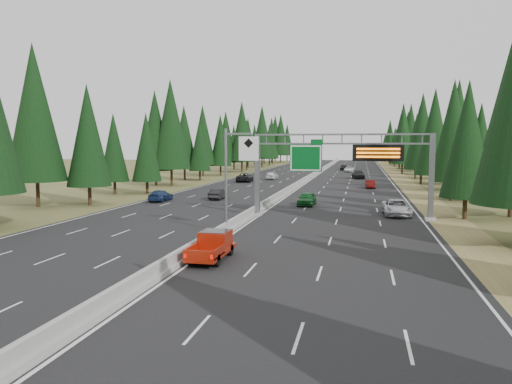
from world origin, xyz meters
TOP-DOWN VIEW (x-y plane):
  - road at (0.00, 80.00)m, footprint 32.00×260.00m
  - shoulder_right at (17.80, 80.00)m, footprint 3.60×260.00m
  - shoulder_left at (-17.80, 80.00)m, footprint 3.60×260.00m
  - median_barrier at (0.00, 80.00)m, footprint 0.70×260.00m
  - sign_gantry at (8.92, 34.88)m, footprint 16.75×0.98m
  - hov_sign_pole at (0.58, 24.97)m, footprint 2.80×0.50m
  - tree_row_right at (22.05, 69.73)m, footprint 10.98×242.40m
  - tree_row_left at (-22.07, 78.75)m, footprint 12.44×243.60m
  - silver_minivan at (13.44, 37.82)m, footprint 2.74×5.57m
  - red_pickup at (1.50, 16.66)m, footprint 1.77×4.97m
  - car_ahead_green at (4.15, 43.96)m, footprint 2.01×4.49m
  - car_ahead_dkred at (11.45, 67.90)m, footprint 1.64×4.00m
  - car_ahead_dkgrey at (9.47, 90.85)m, footprint 2.83×5.78m
  - car_ahead_white at (7.10, 114.44)m, footprint 2.59×4.97m
  - car_ahead_far at (5.44, 123.26)m, footprint 1.90×4.65m
  - car_onc_near at (-7.38, 47.92)m, footprint 1.42×4.05m
  - car_onc_blue at (-13.58, 44.51)m, footprint 1.97×4.61m
  - car_onc_white at (-6.97, 84.18)m, footprint 2.09×4.58m
  - car_onc_far at (-10.80, 77.14)m, footprint 3.16×5.94m

SIDE VIEW (x-z plane):
  - shoulder_right at x=17.80m, z-range 0.00..0.06m
  - shoulder_left at x=-17.80m, z-range 0.00..0.06m
  - road at x=0.00m, z-range 0.00..0.08m
  - median_barrier at x=0.00m, z-range -0.01..0.84m
  - car_ahead_dkred at x=11.45m, z-range 0.08..1.37m
  - car_onc_blue at x=-13.58m, z-range 0.08..1.41m
  - car_onc_near at x=-7.38m, z-range 0.08..1.41m
  - car_ahead_white at x=7.10m, z-range 0.08..1.42m
  - car_ahead_green at x=4.15m, z-range 0.08..1.58m
  - silver_minivan at x=13.44m, z-range 0.08..1.60m
  - car_onc_white at x=-6.97m, z-range 0.08..1.60m
  - car_ahead_far at x=5.44m, z-range 0.08..1.66m
  - car_onc_far at x=-10.80m, z-range 0.08..1.67m
  - car_ahead_dkgrey at x=9.47m, z-range 0.08..1.70m
  - red_pickup at x=1.50m, z-range 0.17..1.79m
  - hov_sign_pole at x=0.58m, z-range 0.72..8.72m
  - sign_gantry at x=8.92m, z-range 1.37..9.17m
  - tree_row_left at x=-22.07m, z-range -0.24..18.69m
  - tree_row_right at x=22.05m, z-range -0.20..18.71m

